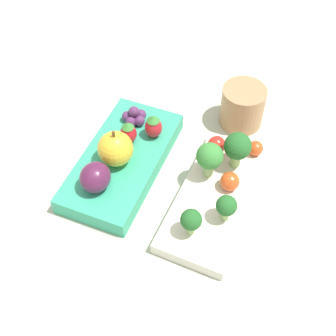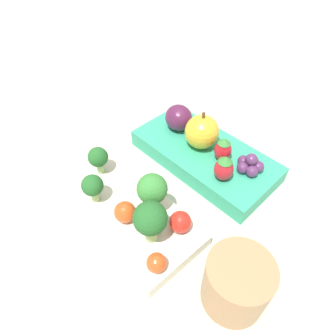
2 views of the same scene
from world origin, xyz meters
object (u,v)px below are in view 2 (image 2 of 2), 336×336
(apple, at_px, (202,132))
(broccoli_floret_2, at_px, (93,186))
(bento_box_savoury, at_px, (126,210))
(bento_box_fruit, at_px, (204,155))
(broccoli_floret_0, at_px, (150,219))
(broccoli_floret_3, at_px, (152,190))
(plum, at_px, (179,118))
(cherry_tomato_2, at_px, (125,212))
(broccoli_floret_1, at_px, (98,158))
(strawberry_1, at_px, (223,149))
(grape_cluster, at_px, (250,164))
(strawberry_0, at_px, (224,168))
(cherry_tomato_1, at_px, (180,222))
(drinking_cup, at_px, (237,283))
(cherry_tomato_0, at_px, (156,263))

(apple, bearing_deg, broccoli_floret_2, 83.82)
(bento_box_savoury, xyz_separation_m, bento_box_fruit, (0.00, -0.15, 0.00))
(bento_box_fruit, height_order, broccoli_floret_0, broccoli_floret_0)
(broccoli_floret_3, height_order, apple, apple)
(plum, bearing_deg, broccoli_floret_3, 126.33)
(bento_box_fruit, relative_size, cherry_tomato_2, 8.40)
(cherry_tomato_2, bearing_deg, broccoli_floret_1, -12.15)
(broccoli_floret_1, xyz_separation_m, cherry_tomato_2, (-0.09, 0.02, -0.01))
(bento_box_savoury, distance_m, strawberry_1, 0.16)
(broccoli_floret_1, bearing_deg, grape_cluster, -131.67)
(broccoli_floret_1, bearing_deg, broccoli_floret_3, -170.57)
(strawberry_0, bearing_deg, broccoli_floret_0, 92.72)
(broccoli_floret_0, xyz_separation_m, cherry_tomato_1, (-0.01, -0.04, -0.03))
(broccoli_floret_1, relative_size, broccoli_floret_3, 0.74)
(broccoli_floret_1, bearing_deg, strawberry_0, -137.12)
(broccoli_floret_1, relative_size, drinking_cup, 0.63)
(cherry_tomato_1, relative_size, plum, 0.60)
(broccoli_floret_0, bearing_deg, broccoli_floret_2, 12.44)
(broccoli_floret_1, xyz_separation_m, strawberry_1, (-0.10, -0.15, -0.00))
(cherry_tomato_0, bearing_deg, apple, -58.33)
(broccoli_floret_2, relative_size, strawberry_1, 1.13)
(bento_box_savoury, bearing_deg, broccoli_floret_1, -6.57)
(bento_box_savoury, xyz_separation_m, cherry_tomato_2, (-0.02, 0.01, 0.02))
(bento_box_fruit, xyz_separation_m, broccoli_floret_1, (0.07, 0.15, 0.03))
(broccoli_floret_2, relative_size, cherry_tomato_2, 1.58)
(broccoli_floret_3, bearing_deg, grape_cluster, -106.03)
(cherry_tomato_0, distance_m, strawberry_0, 0.16)
(drinking_cup, bearing_deg, apple, -35.26)
(broccoli_floret_2, xyz_separation_m, cherry_tomato_2, (-0.05, -0.01, -0.01))
(broccoli_floret_3, relative_size, cherry_tomato_0, 2.59)
(broccoli_floret_0, xyz_separation_m, broccoli_floret_1, (0.14, -0.01, -0.01))
(cherry_tomato_2, height_order, drinking_cup, drinking_cup)
(cherry_tomato_2, bearing_deg, broccoli_floret_2, 14.43)
(broccoli_floret_0, distance_m, apple, 0.18)
(broccoli_floret_2, xyz_separation_m, apple, (-0.02, -0.18, 0.01))
(bento_box_savoury, distance_m, bento_box_fruit, 0.15)
(broccoli_floret_3, bearing_deg, plum, -53.67)
(broccoli_floret_3, xyz_separation_m, cherry_tomato_1, (-0.05, -0.01, -0.02))
(cherry_tomato_0, distance_m, apple, 0.21)
(broccoli_floret_0, bearing_deg, strawberry_1, -78.26)
(cherry_tomato_1, distance_m, cherry_tomato_2, 0.07)
(bento_box_fruit, bearing_deg, cherry_tomato_2, 97.51)
(cherry_tomato_1, distance_m, strawberry_0, 0.10)
(bento_box_savoury, distance_m, broccoli_floret_3, 0.06)
(cherry_tomato_0, xyz_separation_m, grape_cluster, (0.03, -0.19, 0.01))
(bento_box_savoury, height_order, plum, plum)
(broccoli_floret_0, bearing_deg, cherry_tomato_0, 149.99)
(broccoli_floret_1, relative_size, grape_cluster, 1.12)
(broccoli_floret_3, distance_m, drinking_cup, 0.14)
(bento_box_fruit, xyz_separation_m, drinking_cup, (-0.17, 0.13, 0.02))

